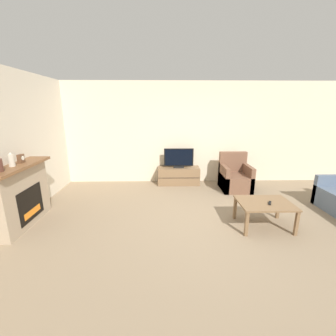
{
  "coord_description": "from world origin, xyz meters",
  "views": [
    {
      "loc": [
        -0.89,
        -3.58,
        2.01
      ],
      "look_at": [
        -0.79,
        0.77,
        0.85
      ],
      "focal_mm": 24.0,
      "sensor_mm": 36.0,
      "label": 1
    }
  ],
  "objects_px": {
    "tv": "(179,159)",
    "remote": "(270,203)",
    "mantel_clock": "(21,159)",
    "tv_stand": "(179,176)",
    "coffee_table": "(265,205)",
    "fireplace": "(21,195)",
    "mantel_vase_centre_left": "(11,160)",
    "armchair": "(235,178)"
  },
  "relations": [
    {
      "from": "mantel_vase_centre_left",
      "to": "coffee_table",
      "type": "relative_size",
      "value": 0.25
    },
    {
      "from": "fireplace",
      "to": "mantel_vase_centre_left",
      "type": "height_order",
      "value": "mantel_vase_centre_left"
    },
    {
      "from": "mantel_vase_centre_left",
      "to": "armchair",
      "type": "height_order",
      "value": "mantel_vase_centre_left"
    },
    {
      "from": "mantel_clock",
      "to": "tv_stand",
      "type": "bearing_deg",
      "value": 35.11
    },
    {
      "from": "tv",
      "to": "remote",
      "type": "bearing_deg",
      "value": -59.73
    },
    {
      "from": "mantel_vase_centre_left",
      "to": "tv_stand",
      "type": "height_order",
      "value": "mantel_vase_centre_left"
    },
    {
      "from": "mantel_vase_centre_left",
      "to": "mantel_clock",
      "type": "bearing_deg",
      "value": 89.82
    },
    {
      "from": "tv",
      "to": "fireplace",
      "type": "bearing_deg",
      "value": -143.26
    },
    {
      "from": "armchair",
      "to": "coffee_table",
      "type": "height_order",
      "value": "armchair"
    },
    {
      "from": "tv_stand",
      "to": "mantel_vase_centre_left",
      "type": "bearing_deg",
      "value": -141.76
    },
    {
      "from": "fireplace",
      "to": "armchair",
      "type": "height_order",
      "value": "fireplace"
    },
    {
      "from": "tv_stand",
      "to": "remote",
      "type": "relative_size",
      "value": 7.4
    },
    {
      "from": "mantel_clock",
      "to": "tv",
      "type": "bearing_deg",
      "value": 35.08
    },
    {
      "from": "armchair",
      "to": "tv",
      "type": "bearing_deg",
      "value": 163.13
    },
    {
      "from": "mantel_vase_centre_left",
      "to": "remote",
      "type": "xyz_separation_m",
      "value": [
        4.25,
        -0.11,
        -0.74
      ]
    },
    {
      "from": "tv",
      "to": "coffee_table",
      "type": "xyz_separation_m",
      "value": [
        1.33,
        -2.32,
        -0.31
      ]
    },
    {
      "from": "tv",
      "to": "remote",
      "type": "height_order",
      "value": "tv"
    },
    {
      "from": "mantel_vase_centre_left",
      "to": "remote",
      "type": "distance_m",
      "value": 4.32
    },
    {
      "from": "remote",
      "to": "coffee_table",
      "type": "bearing_deg",
      "value": 165.31
    },
    {
      "from": "fireplace",
      "to": "coffee_table",
      "type": "distance_m",
      "value": 4.22
    },
    {
      "from": "fireplace",
      "to": "armchair",
      "type": "bearing_deg",
      "value": 21.92
    },
    {
      "from": "fireplace",
      "to": "mantel_vase_centre_left",
      "type": "xyz_separation_m",
      "value": [
        0.02,
        -0.1,
        0.64
      ]
    },
    {
      "from": "mantel_vase_centre_left",
      "to": "mantel_clock",
      "type": "height_order",
      "value": "mantel_vase_centre_left"
    },
    {
      "from": "fireplace",
      "to": "coffee_table",
      "type": "xyz_separation_m",
      "value": [
        4.21,
        -0.16,
        -0.16
      ]
    },
    {
      "from": "fireplace",
      "to": "remote",
      "type": "bearing_deg",
      "value": -2.9
    },
    {
      "from": "tv",
      "to": "remote",
      "type": "relative_size",
      "value": 5.2
    },
    {
      "from": "tv_stand",
      "to": "tv",
      "type": "xyz_separation_m",
      "value": [
        -0.0,
        -0.0,
        0.47
      ]
    },
    {
      "from": "tv_stand",
      "to": "armchair",
      "type": "xyz_separation_m",
      "value": [
        1.41,
        -0.43,
        0.06
      ]
    },
    {
      "from": "armchair",
      "to": "mantel_vase_centre_left",
      "type": "bearing_deg",
      "value": -156.81
    },
    {
      "from": "fireplace",
      "to": "tv_stand",
      "type": "bearing_deg",
      "value": 36.77
    },
    {
      "from": "mantel_vase_centre_left",
      "to": "tv_stand",
      "type": "distance_m",
      "value": 3.78
    },
    {
      "from": "tv",
      "to": "armchair",
      "type": "xyz_separation_m",
      "value": [
        1.41,
        -0.43,
        -0.41
      ]
    },
    {
      "from": "armchair",
      "to": "coffee_table",
      "type": "distance_m",
      "value": 1.9
    },
    {
      "from": "mantel_clock",
      "to": "coffee_table",
      "type": "bearing_deg",
      "value": -4.15
    },
    {
      "from": "mantel_vase_centre_left",
      "to": "tv",
      "type": "bearing_deg",
      "value": 38.21
    },
    {
      "from": "fireplace",
      "to": "tv_stand",
      "type": "distance_m",
      "value": 3.62
    },
    {
      "from": "mantel_clock",
      "to": "tv_stand",
      "type": "relative_size",
      "value": 0.13
    },
    {
      "from": "fireplace",
      "to": "mantel_vase_centre_left",
      "type": "distance_m",
      "value": 0.65
    },
    {
      "from": "mantel_clock",
      "to": "remote",
      "type": "bearing_deg",
      "value": -4.79
    },
    {
      "from": "remote",
      "to": "tv",
      "type": "bearing_deg",
      "value": 148.78
    },
    {
      "from": "coffee_table",
      "to": "mantel_vase_centre_left",
      "type": "bearing_deg",
      "value": 179.18
    },
    {
      "from": "coffee_table",
      "to": "mantel_clock",
      "type": "bearing_deg",
      "value": 175.85
    }
  ]
}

